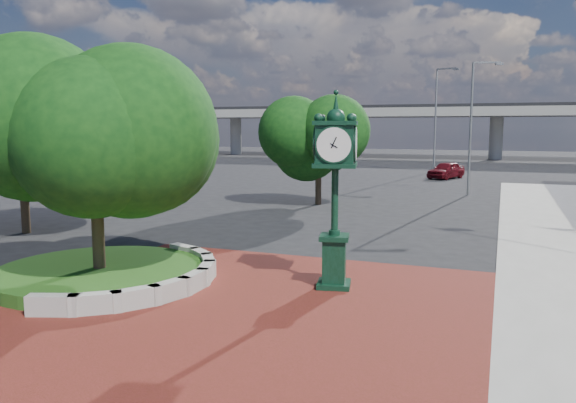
# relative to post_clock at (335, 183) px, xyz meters

# --- Properties ---
(ground) EXTENTS (200.00, 200.00, 0.00)m
(ground) POSITION_rel_post_clock_xyz_m (-1.72, -1.74, -2.99)
(ground) COLOR black
(ground) RESTS_ON ground
(plaza) EXTENTS (12.00, 12.00, 0.04)m
(plaza) POSITION_rel_post_clock_xyz_m (-1.72, -2.74, -2.97)
(plaza) COLOR maroon
(plaza) RESTS_ON ground
(planter_wall) EXTENTS (2.96, 6.77, 0.54)m
(planter_wall) POSITION_rel_post_clock_xyz_m (-4.43, -1.74, -2.72)
(planter_wall) COLOR #9E9B93
(planter_wall) RESTS_ON ground
(grass_bed) EXTENTS (6.10, 6.10, 0.40)m
(grass_bed) POSITION_rel_post_clock_xyz_m (-6.72, -1.74, -2.79)
(grass_bed) COLOR #224E16
(grass_bed) RESTS_ON ground
(overpass) EXTENTS (90.00, 12.00, 7.50)m
(overpass) POSITION_rel_post_clock_xyz_m (-1.94, 68.26, 3.55)
(overpass) COLOR #9E9B93
(overpass) RESTS_ON ground
(tree_planter) EXTENTS (5.20, 5.20, 6.33)m
(tree_planter) POSITION_rel_post_clock_xyz_m (-6.72, -1.74, 0.73)
(tree_planter) COLOR #38281C
(tree_planter) RESTS_ON ground
(tree_northwest) EXTENTS (5.60, 5.60, 6.93)m
(tree_northwest) POSITION_rel_post_clock_xyz_m (-14.72, 3.26, 1.13)
(tree_northwest) COLOR #38281C
(tree_northwest) RESTS_ON ground
(tree_street) EXTENTS (4.40, 4.40, 5.45)m
(tree_street) POSITION_rel_post_clock_xyz_m (-5.72, 16.26, 0.25)
(tree_street) COLOR #38281C
(tree_street) RESTS_ON ground
(post_clock) EXTENTS (1.31, 1.31, 5.45)m
(post_clock) POSITION_rel_post_clock_xyz_m (0.00, 0.00, 0.00)
(post_clock) COLOR black
(post_clock) RESTS_ON ground
(parked_car) EXTENTS (3.28, 4.70, 1.49)m
(parked_car) POSITION_rel_post_clock_xyz_m (-0.31, 35.92, -2.25)
(parked_car) COLOR #560C13
(parked_car) RESTS_ON ground
(street_lamp_near) EXTENTS (1.92, 0.69, 8.71)m
(street_lamp_near) POSITION_rel_post_clock_xyz_m (2.43, 24.19, 2.11)
(street_lamp_near) COLOR slate
(street_lamp_near) RESTS_ON ground
(street_lamp_far) EXTENTS (2.24, 0.85, 10.23)m
(street_lamp_far) POSITION_rel_post_clock_xyz_m (-1.97, 43.32, 3.00)
(street_lamp_far) COLOR slate
(street_lamp_far) RESTS_ON ground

